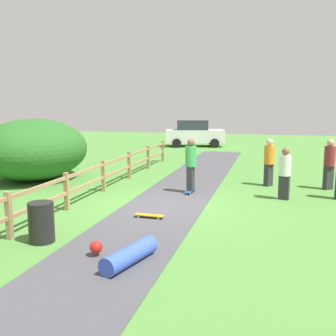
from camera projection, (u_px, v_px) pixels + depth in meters
ground_plane at (166, 205)px, 11.87m from camera, size 60.00×60.00×0.00m
asphalt_path at (166, 205)px, 11.87m from camera, size 2.40×28.00×0.02m
wooden_fence at (87, 179)px, 12.42m from camera, size 0.12×18.12×1.10m
bush_large at (34, 149)px, 15.76m from camera, size 4.03×4.84×2.47m
trash_bin at (41, 222)px, 8.60m from camera, size 0.56×0.56×0.90m
skater_riding at (191, 163)px, 13.28m from camera, size 0.42×0.82×1.86m
skater_fallen at (127, 254)px, 7.42m from camera, size 1.29×1.46×0.36m
skateboard_loose at (149, 215)px, 10.45m from camera, size 0.81×0.23×0.08m
bystander_orange at (269, 160)px, 14.54m from camera, size 0.53×0.53×1.77m
bystander_maroon at (329, 162)px, 13.91m from camera, size 0.53×0.53×1.82m
bystander_white at (285, 171)px, 12.43m from camera, size 0.47×0.47×1.66m
parked_car_white at (194, 133)px, 28.51m from camera, size 4.49×2.78×1.92m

